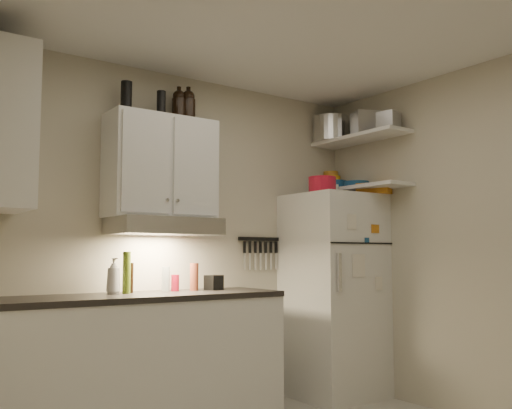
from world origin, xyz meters
TOP-DOWN VIEW (x-y plane):
  - ceiling at (0.00, 0.00)m, footprint 3.20×3.00m
  - back_wall at (0.00, 1.51)m, footprint 3.20×0.02m
  - left_wall at (-1.61, 0.00)m, footprint 0.02×3.00m
  - right_wall at (1.61, 0.00)m, footprint 0.02×3.00m
  - base_cabinet at (-0.55, 1.20)m, footprint 2.10×0.60m
  - countertop at (-0.55, 1.20)m, footprint 2.10×0.62m
  - upper_cabinet at (-0.30, 1.33)m, footprint 0.80×0.33m
  - side_cabinet at (-1.44, 1.20)m, footprint 0.33×0.55m
  - range_hood at (-0.30, 1.27)m, footprint 0.76×0.46m
  - fridge at (1.25, 1.16)m, footprint 0.70×0.68m
  - shelf_hi at (1.45, 1.02)m, footprint 0.30×0.95m
  - shelf_lo at (1.45, 1.02)m, footprint 0.30×0.95m
  - knife_strip at (0.70, 1.49)m, footprint 0.42×0.02m
  - dutch_oven at (1.05, 1.07)m, footprint 0.27×0.27m
  - book_stack at (1.52, 0.91)m, footprint 0.32×0.35m
  - spice_jar at (1.27, 1.15)m, footprint 0.07×0.07m
  - stock_pot at (1.40, 1.34)m, footprint 0.35×0.35m
  - tin_a at (1.48, 0.98)m, footprint 0.27×0.26m
  - tin_b at (1.46, 0.70)m, footprint 0.18×0.18m
  - bowl_teal at (1.47, 1.37)m, footprint 0.22×0.22m
  - bowl_orange at (1.50, 1.44)m, footprint 0.18×0.18m
  - bowl_yellow at (1.50, 1.44)m, footprint 0.14×0.14m
  - plates at (1.48, 1.10)m, footprint 0.25×0.25m
  - growler_a at (-0.14, 1.37)m, footprint 0.13×0.13m
  - growler_b at (-0.06, 1.36)m, footprint 0.11×0.11m
  - thermos_a at (-0.32, 1.30)m, footprint 0.07×0.07m
  - thermos_b at (-0.57, 1.36)m, footprint 0.10×0.10m
  - soap_bottle at (-0.66, 1.30)m, footprint 0.13×0.13m
  - pepper_mill at (-0.03, 1.30)m, footprint 0.07×0.07m
  - oil_bottle at (-0.57, 1.28)m, footprint 0.07×0.07m
  - vinegar_bottle at (-0.53, 1.33)m, footprint 0.05×0.05m
  - clear_bottle at (-0.26, 1.32)m, footprint 0.07×0.07m
  - red_jar at (-0.18, 1.33)m, footprint 0.07×0.07m
  - caddy at (0.13, 1.29)m, footprint 0.15×0.13m

SIDE VIEW (x-z plane):
  - base_cabinet at x=-0.55m, z-range 0.00..0.88m
  - fridge at x=1.25m, z-range 0.00..1.70m
  - countertop at x=-0.55m, z-range 0.88..0.92m
  - caddy at x=0.13m, z-range 0.92..1.03m
  - red_jar at x=-0.18m, z-range 0.92..1.04m
  - clear_bottle at x=-0.26m, z-range 0.92..1.10m
  - pepper_mill at x=-0.03m, z-range 0.92..1.12m
  - vinegar_bottle at x=-0.53m, z-range 0.92..1.13m
  - soap_bottle at x=-0.66m, z-range 0.92..1.19m
  - oil_bottle at x=-0.57m, z-range 0.92..1.21m
  - back_wall at x=0.00m, z-range 0.00..2.60m
  - left_wall at x=-1.61m, z-range 0.00..2.60m
  - right_wall at x=1.61m, z-range 0.00..2.60m
  - knife_strip at x=0.70m, z-range 1.31..1.33m
  - range_hood at x=-0.30m, z-range 1.33..1.45m
  - spice_jar at x=1.27m, z-range 1.70..1.79m
  - book_stack at x=1.52m, z-range 1.70..1.79m
  - shelf_lo at x=1.45m, z-range 1.75..1.77m
  - dutch_oven at x=1.05m, z-range 1.70..1.83m
  - plates at x=1.48m, z-range 1.77..1.83m
  - bowl_teal at x=1.47m, z-range 1.77..1.86m
  - upper_cabinet at x=-0.30m, z-range 1.45..2.20m
  - bowl_orange at x=1.50m, z-range 1.86..1.92m
  - bowl_yellow at x=1.50m, z-range 1.92..1.96m
  - side_cabinet at x=-1.44m, z-range 1.45..2.45m
  - shelf_hi at x=1.45m, z-range 2.19..2.22m
  - tin_b at x=1.46m, z-range 2.21..2.37m
  - thermos_a at x=-0.32m, z-range 2.20..2.39m
  - thermos_b at x=-0.57m, z-range 2.20..2.43m
  - tin_a at x=1.48m, z-range 2.21..2.43m
  - growler_a at x=-0.14m, z-range 2.20..2.45m
  - stock_pot at x=1.40m, z-range 2.21..2.44m
  - growler_b at x=-0.06m, z-range 2.20..2.46m
  - ceiling at x=0.00m, z-range 2.60..2.62m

